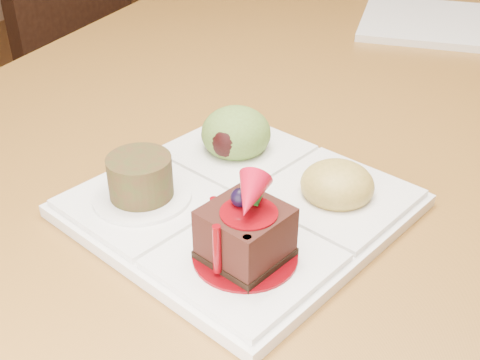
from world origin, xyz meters
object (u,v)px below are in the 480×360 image
at_px(chair_left, 109,43).
at_px(sampler_plate, 241,190).
at_px(second_plate, 434,22).
at_px(dining_table, 396,59).

bearing_deg(chair_left, sampler_plate, 45.82).
bearing_deg(sampler_plate, second_plate, 101.10).
xyz_separation_m(dining_table, chair_left, (-0.76, 0.18, -0.13)).
bearing_deg(dining_table, sampler_plate, -92.58).
xyz_separation_m(chair_left, sampler_plate, (0.73, -0.81, 0.22)).
height_order(chair_left, sampler_plate, chair_left).
distance_m(dining_table, sampler_plate, 0.64).
xyz_separation_m(sampler_plate, second_plate, (0.08, 0.65, -0.01)).
distance_m(dining_table, chair_left, 0.79).
bearing_deg(sampler_plate, chair_left, 150.63).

